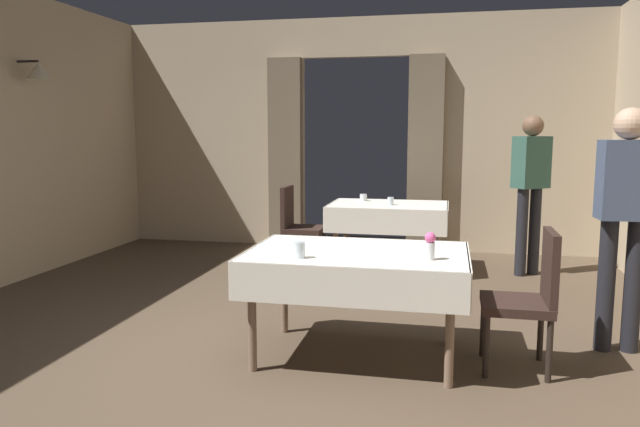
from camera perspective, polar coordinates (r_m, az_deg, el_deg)
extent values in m
plane|color=#4C3D2D|center=(4.28, -5.66, -13.70)|extent=(10.08, 10.08, 0.00)
cylinder|color=black|center=(7.05, -25.76, 12.75)|extent=(0.24, 0.02, 0.02)
cone|color=beige|center=(6.97, -24.91, 12.04)|extent=(0.26, 0.26, 0.18)
cube|color=tan|center=(8.59, -9.73, 7.31)|extent=(2.50, 0.12, 3.00)
cube|color=tan|center=(8.02, 17.36, 7.04)|extent=(2.50, 0.12, 3.00)
cube|color=tan|center=(8.16, 3.42, 16.19)|extent=(1.40, 0.12, 0.50)
cube|color=#70604C|center=(8.14, -3.27, 5.62)|extent=(0.44, 0.14, 2.50)
cube|color=#70604C|center=(7.86, 9.85, 5.43)|extent=(0.44, 0.14, 2.50)
cylinder|color=#7A604C|center=(4.02, -6.35, -9.75)|extent=(0.06, 0.06, 0.71)
cylinder|color=#7A604C|center=(3.83, 12.10, -10.79)|extent=(0.06, 0.06, 0.71)
cylinder|color=#7A604C|center=(4.74, -3.35, -6.98)|extent=(0.06, 0.06, 0.71)
cylinder|color=#7A604C|center=(4.58, 12.11, -7.68)|extent=(0.06, 0.06, 0.71)
cube|color=#7A604C|center=(4.16, 3.55, -3.86)|extent=(1.41, 0.94, 0.03)
cube|color=silver|center=(4.15, 3.55, -3.59)|extent=(1.47, 1.00, 0.01)
cube|color=silver|center=(3.70, 2.38, -6.95)|extent=(1.47, 0.02, 0.25)
cube|color=silver|center=(4.66, 4.46, -3.84)|extent=(1.47, 0.02, 0.25)
cube|color=silver|center=(4.34, -6.16, -4.73)|extent=(0.02, 1.00, 0.25)
cube|color=silver|center=(4.14, 13.74, -5.56)|extent=(0.02, 1.00, 0.25)
cylinder|color=#7A604C|center=(6.60, 1.49, -2.72)|extent=(0.06, 0.06, 0.71)
cylinder|color=#7A604C|center=(6.49, 10.82, -3.04)|extent=(0.06, 0.06, 0.71)
cylinder|color=#7A604C|center=(7.25, 2.47, -1.76)|extent=(0.06, 0.06, 0.71)
cylinder|color=#7A604C|center=(7.16, 10.95, -2.03)|extent=(0.06, 0.06, 0.71)
cube|color=#7A604C|center=(6.80, 6.46, 0.70)|extent=(1.23, 0.83, 0.03)
cube|color=silver|center=(6.80, 6.46, 0.87)|extent=(1.29, 0.89, 0.01)
cube|color=silver|center=(6.37, 6.05, -0.79)|extent=(1.29, 0.02, 0.27)
cube|color=silver|center=(7.25, 6.79, 0.26)|extent=(1.29, 0.02, 0.27)
cube|color=silver|center=(6.90, 1.11, -0.08)|extent=(0.02, 0.89, 0.27)
cube|color=silver|center=(6.78, 11.88, -0.39)|extent=(0.02, 0.89, 0.27)
cylinder|color=black|center=(4.08, 15.34, -11.88)|extent=(0.04, 0.04, 0.42)
cylinder|color=black|center=(4.44, 15.07, -10.23)|extent=(0.04, 0.04, 0.42)
cylinder|color=black|center=(4.12, 20.74, -11.91)|extent=(0.04, 0.04, 0.42)
cylinder|color=black|center=(4.48, 20.01, -10.28)|extent=(0.04, 0.04, 0.42)
cube|color=black|center=(4.21, 17.92, -8.15)|extent=(0.44, 0.44, 0.06)
cube|color=black|center=(4.17, 20.81, -4.81)|extent=(0.05, 0.42, 0.48)
cylinder|color=black|center=(7.12, 0.36, -3.12)|extent=(0.04, 0.04, 0.42)
cylinder|color=black|center=(6.76, -0.30, -3.72)|extent=(0.04, 0.04, 0.42)
cylinder|color=black|center=(7.21, -2.61, -3.00)|extent=(0.04, 0.04, 0.42)
cylinder|color=black|center=(6.85, -3.41, -3.58)|extent=(0.04, 0.04, 0.42)
cube|color=black|center=(6.94, -1.50, -1.53)|extent=(0.44, 0.44, 0.06)
cube|color=black|center=(6.95, -3.11, 0.61)|extent=(0.05, 0.42, 0.48)
cylinder|color=silver|center=(3.92, 10.29, -3.49)|extent=(0.06, 0.06, 0.11)
sphere|color=#D84C8C|center=(3.90, 10.32, -2.25)|extent=(0.07, 0.07, 0.07)
cylinder|color=silver|center=(3.90, -1.93, -3.44)|extent=(0.08, 0.08, 0.11)
cylinder|color=silver|center=(6.68, 6.65, 1.17)|extent=(0.07, 0.07, 0.09)
cylinder|color=silver|center=(7.03, 4.10, 1.51)|extent=(0.08, 0.08, 0.08)
cylinder|color=black|center=(4.78, 25.27, -6.12)|extent=(0.12, 0.12, 0.95)
cylinder|color=black|center=(4.84, 27.33, -6.09)|extent=(0.12, 0.12, 0.95)
cube|color=#3F4C66|center=(4.70, 26.86, 2.82)|extent=(0.37, 0.24, 0.55)
sphere|color=tan|center=(4.68, 27.16, 7.52)|extent=(0.22, 0.22, 0.22)
cylinder|color=black|center=(7.00, 19.49, -1.57)|extent=(0.12, 0.12, 0.95)
cylinder|color=black|center=(6.88, 18.40, -1.68)|extent=(0.12, 0.12, 0.95)
cube|color=#33594C|center=(6.86, 19.23, 4.57)|extent=(0.42, 0.39, 0.55)
sphere|color=brown|center=(6.85, 19.38, 7.78)|extent=(0.22, 0.22, 0.22)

